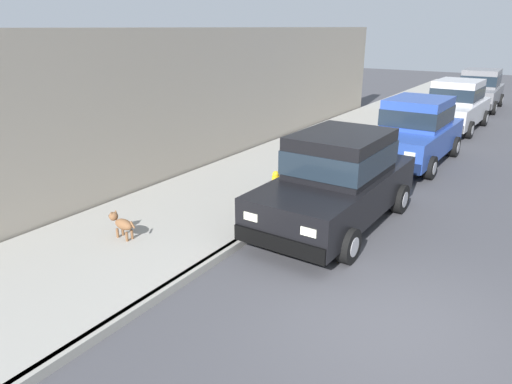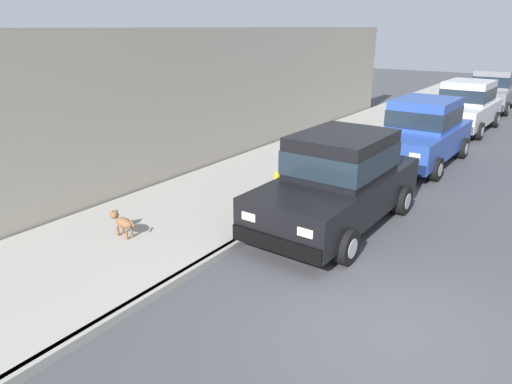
{
  "view_description": "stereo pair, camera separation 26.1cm",
  "coord_description": "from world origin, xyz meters",
  "px_view_note": "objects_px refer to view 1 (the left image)",
  "views": [
    {
      "loc": [
        1.33,
        -5.6,
        3.88
      ],
      "look_at": [
        -3.29,
        1.49,
        0.85
      ],
      "focal_mm": 32.42,
      "sensor_mm": 36.0,
      "label": 1
    },
    {
      "loc": [
        1.55,
        -5.46,
        3.88
      ],
      "look_at": [
        -3.29,
        1.49,
        0.85
      ],
      "focal_mm": 32.42,
      "sensor_mm": 36.0,
      "label": 2
    }
  ],
  "objects_px": {
    "car_grey_sedan": "(480,89)",
    "fire_hydrant": "(276,188)",
    "car_silver_sedan": "(456,104)",
    "dog_brown": "(121,223)",
    "car_blue_sedan": "(415,130)",
    "car_black_sedan": "(338,179)"
  },
  "relations": [
    {
      "from": "car_blue_sedan",
      "to": "dog_brown",
      "type": "relative_size",
      "value": 6.15
    },
    {
      "from": "car_black_sedan",
      "to": "dog_brown",
      "type": "distance_m",
      "value": 4.32
    },
    {
      "from": "car_black_sedan",
      "to": "fire_hydrant",
      "type": "distance_m",
      "value": 1.61
    },
    {
      "from": "fire_hydrant",
      "to": "dog_brown",
      "type": "bearing_deg",
      "value": -114.36
    },
    {
      "from": "car_grey_sedan",
      "to": "fire_hydrant",
      "type": "height_order",
      "value": "car_grey_sedan"
    },
    {
      "from": "car_blue_sedan",
      "to": "car_silver_sedan",
      "type": "bearing_deg",
      "value": 89.77
    },
    {
      "from": "fire_hydrant",
      "to": "car_black_sedan",
      "type": "bearing_deg",
      "value": -3.81
    },
    {
      "from": "dog_brown",
      "to": "fire_hydrant",
      "type": "distance_m",
      "value": 3.51
    },
    {
      "from": "car_blue_sedan",
      "to": "car_grey_sedan",
      "type": "bearing_deg",
      "value": 89.92
    },
    {
      "from": "car_blue_sedan",
      "to": "dog_brown",
      "type": "height_order",
      "value": "car_blue_sedan"
    },
    {
      "from": "car_grey_sedan",
      "to": "fire_hydrant",
      "type": "xyz_separation_m",
      "value": [
        -1.57,
        -17.09,
        -0.51
      ]
    },
    {
      "from": "car_silver_sedan",
      "to": "fire_hydrant",
      "type": "xyz_separation_m",
      "value": [
        -1.58,
        -11.29,
        -0.51
      ]
    },
    {
      "from": "car_grey_sedan",
      "to": "dog_brown",
      "type": "distance_m",
      "value": 20.51
    },
    {
      "from": "car_silver_sedan",
      "to": "car_grey_sedan",
      "type": "bearing_deg",
      "value": 90.07
    },
    {
      "from": "car_silver_sedan",
      "to": "dog_brown",
      "type": "height_order",
      "value": "car_silver_sedan"
    },
    {
      "from": "car_silver_sedan",
      "to": "car_grey_sedan",
      "type": "relative_size",
      "value": 1.01
    },
    {
      "from": "car_black_sedan",
      "to": "car_grey_sedan",
      "type": "height_order",
      "value": "same"
    },
    {
      "from": "car_silver_sedan",
      "to": "fire_hydrant",
      "type": "distance_m",
      "value": 11.41
    },
    {
      "from": "car_silver_sedan",
      "to": "car_blue_sedan",
      "type": "bearing_deg",
      "value": -90.23
    },
    {
      "from": "car_black_sedan",
      "to": "dog_brown",
      "type": "bearing_deg",
      "value": -133.84
    },
    {
      "from": "dog_brown",
      "to": "fire_hydrant",
      "type": "relative_size",
      "value": 1.04
    },
    {
      "from": "car_blue_sedan",
      "to": "car_grey_sedan",
      "type": "xyz_separation_m",
      "value": [
        0.02,
        11.58,
        0.0
      ]
    }
  ]
}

